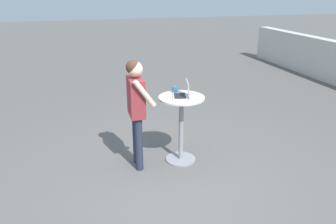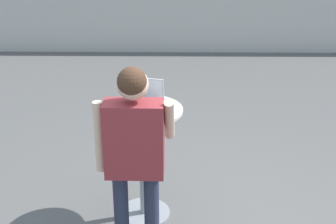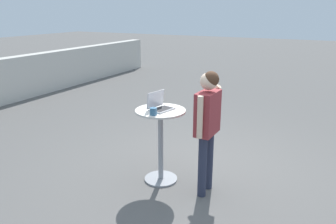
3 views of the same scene
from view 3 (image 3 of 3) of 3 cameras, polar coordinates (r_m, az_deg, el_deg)
name	(u,v)px [view 3 (image 3 of 3)]	position (r m, az deg, el deg)	size (l,w,h in m)	color
ground_plane	(199,168)	(5.10, 5.43, -9.68)	(50.00, 50.00, 0.00)	#5B5956
cafe_table	(161,136)	(4.48, -1.30, -4.24)	(0.68, 0.68, 1.04)	gray
laptop	(160,105)	(4.36, -1.48, 1.15)	(0.36, 0.31, 0.24)	#B7BABF
coffee_mug	(153,111)	(4.14, -2.56, 0.12)	(0.13, 0.09, 0.09)	#336084
standing_person	(207,118)	(4.08, 6.87, -1.13)	(0.55, 0.35, 1.62)	#282D42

